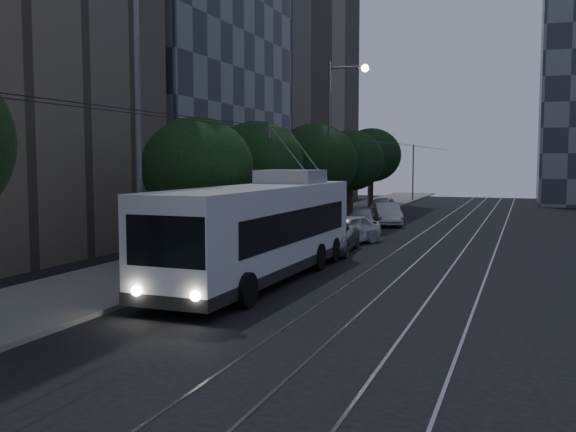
{
  "coord_description": "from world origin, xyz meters",
  "views": [
    {
      "loc": [
        6.1,
        -17.87,
        4.35
      ],
      "look_at": [
        -1.83,
        3.24,
        2.38
      ],
      "focal_mm": 40.0,
      "sensor_mm": 36.0,
      "label": 1
    }
  ],
  "objects_px": {
    "car_white_a": "(345,229)",
    "car_white_c": "(387,214)",
    "car_white_d": "(382,207)",
    "pickup_silver": "(327,237)",
    "streetlamp_far": "(336,130)",
    "car_white_b": "(362,217)",
    "streetlamp_near": "(149,94)",
    "trolleybus": "(262,230)"
  },
  "relations": [
    {
      "from": "car_white_a",
      "to": "car_white_c",
      "type": "xyz_separation_m",
      "value": [
        0.0,
        10.5,
        -0.03
      ]
    },
    {
      "from": "car_white_d",
      "to": "car_white_a",
      "type": "bearing_deg",
      "value": -85.57
    },
    {
      "from": "car_white_c",
      "to": "pickup_silver",
      "type": "bearing_deg",
      "value": -108.71
    },
    {
      "from": "car_white_c",
      "to": "streetlamp_far",
      "type": "bearing_deg",
      "value": -130.76
    },
    {
      "from": "car_white_a",
      "to": "streetlamp_far",
      "type": "bearing_deg",
      "value": 132.63
    },
    {
      "from": "car_white_c",
      "to": "streetlamp_far",
      "type": "xyz_separation_m",
      "value": [
        -2.08,
        -5.15,
        5.4
      ]
    },
    {
      "from": "car_white_c",
      "to": "car_white_d",
      "type": "height_order",
      "value": "car_white_d"
    },
    {
      "from": "car_white_b",
      "to": "streetlamp_near",
      "type": "bearing_deg",
      "value": -102.12
    },
    {
      "from": "car_white_a",
      "to": "car_white_b",
      "type": "height_order",
      "value": "car_white_a"
    },
    {
      "from": "trolleybus",
      "to": "streetlamp_near",
      "type": "distance_m",
      "value": 6.25
    },
    {
      "from": "car_white_d",
      "to": "streetlamp_near",
      "type": "distance_m",
      "value": 30.9
    },
    {
      "from": "streetlamp_far",
      "to": "car_white_a",
      "type": "bearing_deg",
      "value": -68.74
    },
    {
      "from": "streetlamp_near",
      "to": "car_white_d",
      "type": "bearing_deg",
      "value": 87.97
    },
    {
      "from": "pickup_silver",
      "to": "car_white_d",
      "type": "distance_m",
      "value": 19.68
    },
    {
      "from": "trolleybus",
      "to": "streetlamp_far",
      "type": "bearing_deg",
      "value": 97.62
    },
    {
      "from": "trolleybus",
      "to": "car_white_c",
      "type": "height_order",
      "value": "trolleybus"
    },
    {
      "from": "streetlamp_near",
      "to": "car_white_c",
      "type": "bearing_deg",
      "value": 83.77
    },
    {
      "from": "trolleybus",
      "to": "streetlamp_near",
      "type": "height_order",
      "value": "streetlamp_near"
    },
    {
      "from": "pickup_silver",
      "to": "streetlamp_near",
      "type": "xyz_separation_m",
      "value": [
        -2.68,
        -10.73,
        5.71
      ]
    },
    {
      "from": "car_white_c",
      "to": "streetlamp_far",
      "type": "height_order",
      "value": "streetlamp_far"
    },
    {
      "from": "pickup_silver",
      "to": "streetlamp_near",
      "type": "bearing_deg",
      "value": -110.53
    },
    {
      "from": "pickup_silver",
      "to": "car_white_b",
      "type": "relative_size",
      "value": 1.29
    },
    {
      "from": "pickup_silver",
      "to": "car_white_c",
      "type": "height_order",
      "value": "pickup_silver"
    },
    {
      "from": "car_white_b",
      "to": "car_white_a",
      "type": "bearing_deg",
      "value": -90.34
    },
    {
      "from": "car_white_a",
      "to": "car_white_b",
      "type": "xyz_separation_m",
      "value": [
        -1.3,
        8.86,
        -0.16
      ]
    },
    {
      "from": "trolleybus",
      "to": "car_white_b",
      "type": "relative_size",
      "value": 3.17
    },
    {
      "from": "car_white_a",
      "to": "streetlamp_near",
      "type": "height_order",
      "value": "streetlamp_near"
    },
    {
      "from": "trolleybus",
      "to": "streetlamp_near",
      "type": "xyz_separation_m",
      "value": [
        -2.48,
        -3.38,
        4.64
      ]
    },
    {
      "from": "car_white_c",
      "to": "car_white_d",
      "type": "relative_size",
      "value": 0.99
    },
    {
      "from": "trolleybus",
      "to": "car_white_d",
      "type": "bearing_deg",
      "value": 93.87
    },
    {
      "from": "car_white_d",
      "to": "streetlamp_far",
      "type": "xyz_separation_m",
      "value": [
        -0.48,
        -10.99,
        5.37
      ]
    },
    {
      "from": "car_white_b",
      "to": "streetlamp_near",
      "type": "relative_size",
      "value": 0.39
    },
    {
      "from": "car_white_d",
      "to": "pickup_silver",
      "type": "bearing_deg",
      "value": -86.5
    },
    {
      "from": "car_white_b",
      "to": "car_white_c",
      "type": "bearing_deg",
      "value": 42.93
    },
    {
      "from": "streetlamp_near",
      "to": "car_white_a",
      "type": "bearing_deg",
      "value": 79.18
    },
    {
      "from": "pickup_silver",
      "to": "car_white_a",
      "type": "relative_size",
      "value": 1.19
    },
    {
      "from": "trolleybus",
      "to": "streetlamp_far",
      "type": "xyz_separation_m",
      "value": [
        -1.88,
        15.97,
        4.32
      ]
    },
    {
      "from": "pickup_silver",
      "to": "car_white_d",
      "type": "height_order",
      "value": "car_white_d"
    },
    {
      "from": "car_white_b",
      "to": "streetlamp_far",
      "type": "xyz_separation_m",
      "value": [
        -0.78,
        -3.51,
        5.53
      ]
    },
    {
      "from": "car_white_a",
      "to": "car_white_b",
      "type": "distance_m",
      "value": 8.96
    },
    {
      "from": "streetlamp_far",
      "to": "trolleybus",
      "type": "bearing_deg",
      "value": -83.27
    },
    {
      "from": "trolleybus",
      "to": "car_white_d",
      "type": "height_order",
      "value": "trolleybus"
    }
  ]
}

